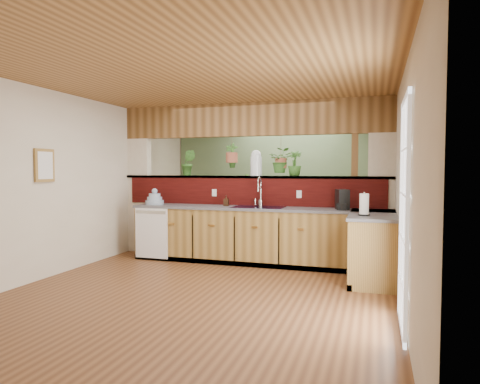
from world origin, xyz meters
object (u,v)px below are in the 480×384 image
(glass_jar, at_px, (256,163))
(shelving_console, at_px, (267,216))
(soap_dispenser, at_px, (226,201))
(dish_stack, at_px, (155,199))
(paper_towel, at_px, (364,205))
(faucet, at_px, (260,190))
(coffee_maker, at_px, (342,200))

(glass_jar, bearing_deg, shelving_console, 98.40)
(soap_dispenser, bearing_deg, dish_stack, -177.48)
(paper_towel, bearing_deg, dish_stack, 167.06)
(dish_stack, distance_m, glass_jar, 1.85)
(paper_towel, bearing_deg, faucet, 150.19)
(paper_towel, bearing_deg, soap_dispenser, 158.68)
(faucet, height_order, shelving_console, faucet)
(coffee_maker, height_order, glass_jar, glass_jar)
(coffee_maker, bearing_deg, dish_stack, 160.75)
(dish_stack, relative_size, paper_towel, 1.03)
(faucet, relative_size, shelving_console, 0.36)
(dish_stack, relative_size, coffee_maker, 1.04)
(dish_stack, xyz_separation_m, paper_towel, (3.47, -0.80, 0.05))
(soap_dispenser, bearing_deg, glass_jar, 36.54)
(faucet, bearing_deg, soap_dispenser, -170.62)
(soap_dispenser, height_order, glass_jar, glass_jar)
(soap_dispenser, bearing_deg, faucet, 9.38)
(faucet, distance_m, coffee_maker, 1.33)
(faucet, height_order, soap_dispenser, faucet)
(dish_stack, distance_m, paper_towel, 3.56)
(soap_dispenser, bearing_deg, shelving_console, 86.43)
(shelving_console, bearing_deg, coffee_maker, -76.98)
(faucet, height_order, dish_stack, faucet)
(dish_stack, xyz_separation_m, coffee_maker, (3.14, -0.05, 0.05))
(faucet, bearing_deg, shelving_console, 100.78)
(paper_towel, bearing_deg, glass_jar, 146.66)
(faucet, xyz_separation_m, glass_jar, (-0.12, 0.22, 0.45))
(soap_dispenser, distance_m, glass_jar, 0.81)
(coffee_maker, relative_size, paper_towel, 0.98)
(faucet, xyz_separation_m, coffee_maker, (1.32, -0.19, -0.12))
(coffee_maker, bearing_deg, soap_dispenser, 158.44)
(soap_dispenser, xyz_separation_m, paper_towel, (2.19, -0.85, 0.05))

